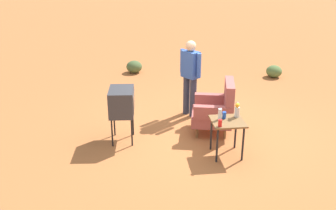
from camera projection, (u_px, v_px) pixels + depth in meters
name	position (u px, v px, depth m)	size (l,w,h in m)	color
ground_plane	(207.00, 133.00, 7.71)	(60.00, 60.00, 0.00)	#AD6033
armchair	(217.00, 109.00, 7.55)	(0.92, 0.93, 1.06)	brown
side_table	(227.00, 126.00, 6.70)	(0.56, 0.56, 0.66)	black
tv_on_stand	(122.00, 102.00, 7.12)	(0.64, 0.49, 1.03)	black
person_standing	(190.00, 74.00, 8.17)	(0.48, 0.39, 1.64)	#2D3347
soda_can_red	(220.00, 123.00, 6.43)	(0.07, 0.07, 0.12)	red
bottle_short_clear	(220.00, 114.00, 6.67)	(0.06, 0.06, 0.20)	silver
soda_can_blue	(224.00, 115.00, 6.73)	(0.07, 0.07, 0.12)	blue
flower_vase	(237.00, 109.00, 6.76)	(0.15, 0.10, 0.27)	silver
shrub_near	(274.00, 71.00, 10.86)	(0.43, 0.43, 0.34)	#516B38
shrub_mid	(134.00, 67.00, 11.24)	(0.45, 0.45, 0.35)	#475B33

